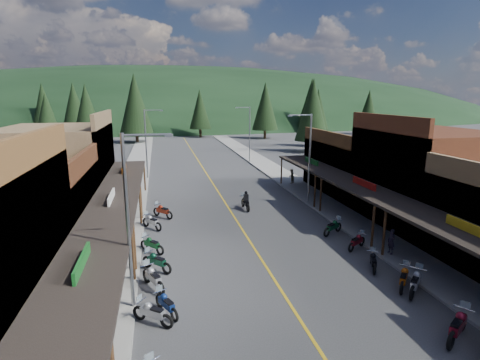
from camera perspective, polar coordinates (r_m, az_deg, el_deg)
ground at (r=24.65m, az=1.91°, el=-9.93°), size 220.00×220.00×0.00m
centerline at (r=43.47m, az=-4.53°, el=0.07°), size 0.15×90.00×0.01m
sidewalk_west at (r=43.20m, az=-16.04°, el=-0.38°), size 3.40×94.00×0.15m
sidewalk_east at (r=45.40m, az=6.41°, el=0.67°), size 3.40×94.00×0.15m
shop_west_2 at (r=26.05m, az=-30.02°, el=-4.53°), size 10.90×9.00×6.20m
shop_west_3 at (r=34.85m, az=-25.62°, el=1.59°), size 10.90×10.20×8.20m
shop_east_2 at (r=31.24m, az=26.46°, el=0.35°), size 10.90×9.00×8.20m
shop_east_3 at (r=39.19m, az=17.61°, el=1.89°), size 10.90×10.20×6.20m
streetlight_0 at (r=16.87m, az=-16.28°, el=-5.15°), size 2.16×0.18×8.00m
streetlight_1 at (r=44.35m, az=-13.97°, el=5.83°), size 2.16×0.18×8.00m
streetlight_2 at (r=32.96m, az=10.34°, el=3.73°), size 2.16×0.18×8.00m
streetlight_3 at (r=53.78m, az=1.33°, el=7.34°), size 2.16×0.18×8.00m
ridge_hill at (r=157.43m, az=-10.32°, el=9.05°), size 310.00×140.00×60.00m
pine_1 at (r=93.89m, az=-23.95°, el=10.27°), size 5.88×5.88×12.50m
pine_2 at (r=80.18m, az=-15.69°, el=11.18°), size 6.72×6.72×14.00m
pine_3 at (r=88.62m, az=-6.13°, el=10.69°), size 5.04×5.04×11.00m
pine_4 at (r=85.41m, az=3.87°, el=11.17°), size 5.88×5.88×12.50m
pine_5 at (r=102.06m, az=10.81°, el=11.65°), size 6.72×6.72×14.00m
pine_6 at (r=100.39m, az=19.01°, el=10.32°), size 5.04×5.04×11.00m
pine_7 at (r=101.56m, az=-27.77°, el=10.01°), size 5.88×5.88×12.50m
pine_8 at (r=64.27m, az=-27.30°, el=8.19°), size 4.48×4.48×10.00m
pine_9 at (r=73.36m, az=11.75°, el=10.02°), size 4.93×4.93×10.80m
pine_10 at (r=73.15m, az=-22.33°, el=9.66°), size 5.38×5.38×11.60m
pine_11 at (r=65.32m, az=11.03°, el=10.46°), size 5.82×5.82×12.40m
bike_west_4 at (r=17.13m, az=-13.20°, el=-18.99°), size 2.01×1.77×1.16m
bike_west_5 at (r=17.66m, az=-11.15°, el=-17.95°), size 1.44×2.01×1.10m
bike_west_6 at (r=19.77m, az=-13.10°, el=-14.22°), size 1.66×2.35×1.28m
bike_west_7 at (r=21.59m, az=-12.61°, el=-11.92°), size 1.97×1.99×1.20m
bike_west_8 at (r=24.02m, az=-13.29°, el=-9.46°), size 1.82×1.89×1.12m
bike_west_9 at (r=28.05m, az=-13.29°, el=-6.13°), size 1.81×2.07×1.19m
bike_west_10 at (r=30.38m, az=-11.70°, el=-4.56°), size 1.92×2.05×1.21m
bike_east_3 at (r=18.00m, az=30.29°, el=-18.54°), size 2.36×1.93×1.33m
bike_east_4 at (r=20.78m, az=25.19°, el=-13.81°), size 2.12×2.05×1.26m
bike_east_5 at (r=21.08m, az=23.70°, el=-13.39°), size 1.90×2.00×1.18m
bike_east_6 at (r=22.54m, az=19.65°, el=-11.48°), size 1.35×1.94×1.06m
bike_east_7 at (r=24.99m, az=17.38°, el=-8.86°), size 1.96×1.57×1.10m
bike_east_8 at (r=27.07m, az=13.97°, el=-6.87°), size 2.11×1.66×1.17m
rider_on_bike at (r=31.86m, az=0.84°, el=-3.35°), size 0.85×2.25×1.69m
pedestrian_east_a at (r=24.57m, az=22.07°, el=-8.65°), size 0.38×0.57×1.56m
pedestrian_east_b at (r=41.15m, az=7.82°, el=0.60°), size 0.87×0.82×1.57m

